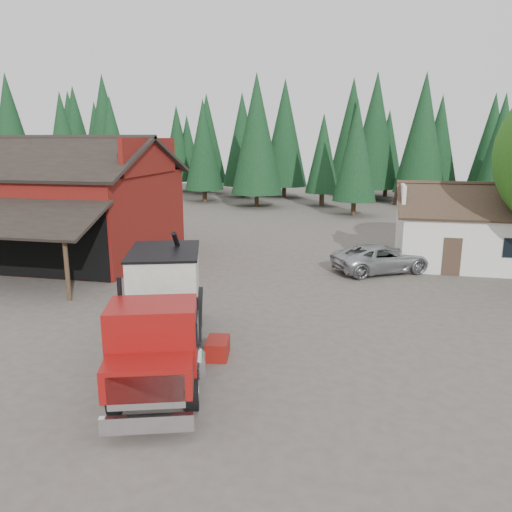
# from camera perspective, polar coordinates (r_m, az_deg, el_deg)

# --- Properties ---
(ground) EXTENTS (120.00, 120.00, 0.00)m
(ground) POSITION_cam_1_polar(r_m,az_deg,el_deg) (19.34, -9.66, -8.02)
(ground) COLOR #4F443E
(ground) RESTS_ON ground
(red_barn) EXTENTS (12.80, 13.63, 7.18)m
(red_barn) POSITION_cam_1_polar(r_m,az_deg,el_deg) (32.32, -21.62, 4.75)
(red_barn) COLOR maroon
(red_barn) RESTS_ON ground
(farmhouse) EXTENTS (8.60, 6.42, 4.65)m
(farmhouse) POSITION_cam_1_polar(r_m,az_deg,el_deg) (30.75, 23.48, 2.25)
(farmhouse) COLOR silver
(farmhouse) RESTS_ON ground
(conifer_backdrop) EXTENTS (76.00, 16.00, 16.00)m
(conifer_backdrop) POSITION_cam_1_polar(r_m,az_deg,el_deg) (59.48, 5.51, 6.49)
(conifer_backdrop) COLOR black
(conifer_backdrop) RESTS_ON ground
(near_pine_a) EXTENTS (4.40, 4.40, 11.40)m
(near_pine_a) POSITION_cam_1_polar(r_m,az_deg,el_deg) (53.21, -21.14, 11.79)
(near_pine_a) COLOR #382619
(near_pine_a) RESTS_ON ground
(near_pine_b) EXTENTS (3.96, 3.96, 10.40)m
(near_pine_b) POSITION_cam_1_polar(r_m,az_deg,el_deg) (46.69, 11.35, 11.70)
(near_pine_b) COLOR #382619
(near_pine_b) RESTS_ON ground
(near_pine_d) EXTENTS (5.28, 5.28, 13.40)m
(near_pine_d) POSITION_cam_1_polar(r_m,az_deg,el_deg) (51.83, 0.08, 13.75)
(near_pine_d) COLOR #382619
(near_pine_d) RESTS_ON ground
(feed_truck) EXTENTS (4.77, 8.92, 3.90)m
(feed_truck) POSITION_cam_1_polar(r_m,az_deg,el_deg) (15.79, -10.68, -5.96)
(feed_truck) COLOR black
(feed_truck) RESTS_ON ground
(silver_car) EXTENTS (5.82, 4.73, 1.47)m
(silver_car) POSITION_cam_1_polar(r_m,az_deg,el_deg) (27.41, 14.20, -0.27)
(silver_car) COLOR #A1A5A9
(silver_car) RESTS_ON ground
(equip_box) EXTENTS (0.86, 1.19, 0.60)m
(equip_box) POSITION_cam_1_polar(r_m,az_deg,el_deg) (16.58, -4.41, -10.46)
(equip_box) COLOR maroon
(equip_box) RESTS_ON ground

